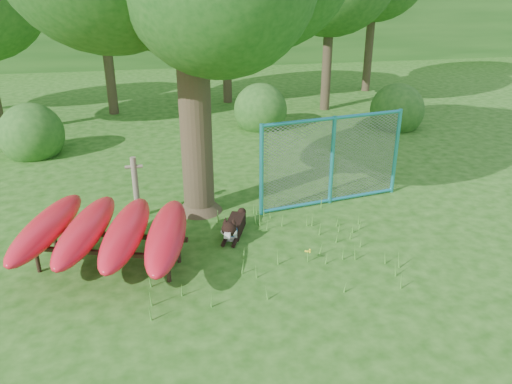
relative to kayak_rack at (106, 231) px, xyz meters
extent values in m
plane|color=#1B4E0F|center=(2.52, -0.73, -0.71)|extent=(80.00, 80.00, 0.00)
cylinder|color=#382E1E|center=(1.79, 2.01, 1.86)|extent=(0.73, 0.73, 5.14)
cone|color=#382E1E|center=(1.79, 2.01, -0.45)|extent=(1.09, 1.09, 0.51)
cylinder|color=#382E1E|center=(2.40, 1.94, 2.58)|extent=(1.46, 0.53, 1.09)
cylinder|color=#382E1E|center=(1.30, 2.27, 2.99)|extent=(1.07, 0.85, 1.05)
cylinder|color=#6F6653|center=(0.47, 1.98, -0.04)|extent=(0.12, 0.12, 1.34)
cylinder|color=#6F6653|center=(0.47, 1.98, 0.42)|extent=(0.36, 0.08, 0.07)
cylinder|color=black|center=(-1.20, 0.09, -0.49)|extent=(0.09, 0.09, 0.45)
cylinder|color=black|center=(0.99, -0.68, -0.49)|extent=(0.09, 0.09, 0.45)
cylinder|color=black|center=(-0.99, 0.68, -0.49)|extent=(0.09, 0.09, 0.45)
cylinder|color=black|center=(1.20, -0.09, -0.49)|extent=(0.09, 0.09, 0.45)
cube|color=black|center=(-0.10, -0.29, -0.25)|extent=(2.55, 0.96, 0.07)
cube|color=black|center=(0.10, 0.29, -0.25)|extent=(2.55, 0.96, 0.07)
ellipsoid|color=red|center=(-1.01, 0.36, 0.00)|extent=(1.32, 2.75, 0.43)
ellipsoid|color=red|center=(-0.34, 0.12, 0.00)|extent=(1.23, 2.75, 0.43)
ellipsoid|color=red|center=(0.34, -0.12, 0.00)|extent=(1.14, 2.75, 0.43)
ellipsoid|color=red|center=(1.01, -0.36, 0.00)|extent=(1.06, 2.75, 0.43)
cube|color=black|center=(2.37, 0.85, -0.58)|extent=(0.56, 0.84, 0.27)
cube|color=silver|center=(2.25, 0.53, -0.59)|extent=(0.29, 0.24, 0.25)
sphere|color=black|center=(2.18, 0.35, -0.37)|extent=(0.29, 0.29, 0.29)
cube|color=silver|center=(2.13, 0.22, -0.42)|extent=(0.16, 0.19, 0.10)
sphere|color=silver|center=(2.09, 0.36, -0.42)|extent=(0.13, 0.13, 0.13)
sphere|color=silver|center=(2.25, 0.29, -0.42)|extent=(0.13, 0.13, 0.13)
cone|color=black|center=(2.12, 0.42, -0.22)|extent=(0.15, 0.16, 0.14)
cone|color=black|center=(2.27, 0.36, -0.22)|extent=(0.12, 0.14, 0.14)
cylinder|color=black|center=(2.10, 0.41, -0.65)|extent=(0.20, 0.34, 0.08)
cylinder|color=black|center=(2.28, 0.34, -0.65)|extent=(0.20, 0.34, 0.08)
sphere|color=black|center=(2.58, 1.23, -0.46)|extent=(0.18, 0.18, 0.18)
torus|color=blue|center=(2.21, 0.43, -0.44)|extent=(0.29, 0.18, 0.28)
cylinder|color=teal|center=(3.06, 1.54, 0.29)|extent=(0.10, 0.10, 2.01)
cylinder|color=teal|center=(4.71, 1.82, 0.29)|extent=(0.10, 0.10, 2.01)
cylinder|color=teal|center=(6.37, 2.10, 0.29)|extent=(0.10, 0.10, 2.01)
cylinder|color=teal|center=(4.71, 1.82, 1.25)|extent=(3.31, 0.63, 0.08)
cylinder|color=teal|center=(4.71, 1.82, -0.65)|extent=(3.31, 0.63, 0.08)
plane|color=gray|center=(4.71, 1.82, 0.29)|extent=(3.30, 0.55, 3.35)
cylinder|color=#4C922F|center=(3.45, -0.56, -0.60)|extent=(0.02, 0.02, 0.22)
sphere|color=yellow|center=(3.45, -0.56, -0.49)|extent=(0.04, 0.04, 0.04)
sphere|color=yellow|center=(3.49, -0.53, -0.48)|extent=(0.04, 0.04, 0.04)
sphere|color=yellow|center=(3.42, -0.53, -0.50)|extent=(0.04, 0.04, 0.04)
sphere|color=yellow|center=(3.48, -0.59, -0.49)|extent=(0.04, 0.04, 0.04)
sphere|color=yellow|center=(3.43, -0.58, -0.48)|extent=(0.04, 0.04, 0.04)
cylinder|color=#382E1E|center=(-0.48, 11.27, 1.91)|extent=(0.36, 0.36, 5.25)
cylinder|color=#382E1E|center=(4.02, 12.27, 1.21)|extent=(0.36, 0.36, 3.85)
cylinder|color=#382E1E|center=(7.52, 10.27, 1.67)|extent=(0.36, 0.36, 4.76)
cylinder|color=#382E1E|center=(10.52, 13.27, 1.74)|extent=(0.36, 0.36, 4.90)
sphere|color=#23571C|center=(-2.48, 6.77, -0.71)|extent=(1.80, 1.80, 1.80)
sphere|color=#23571C|center=(9.02, 7.27, -0.71)|extent=(1.80, 1.80, 1.80)
sphere|color=#23571C|center=(4.52, 8.27, -0.71)|extent=(1.80, 1.80, 1.80)
cube|color=#23571C|center=(2.52, 27.27, 2.29)|extent=(80.00, 12.00, 6.00)
camera|label=1|loc=(0.95, -7.94, 3.96)|focal=35.00mm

